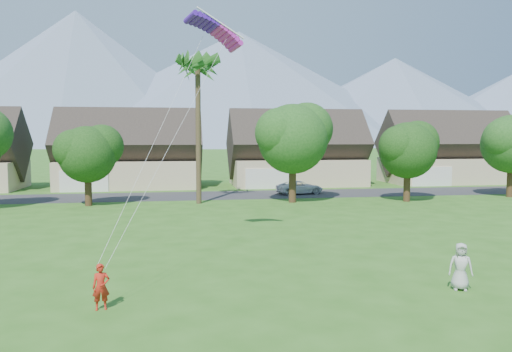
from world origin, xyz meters
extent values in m
plane|color=#2D6019|center=(0.00, 0.00, 0.00)|extent=(500.00, 500.00, 0.00)
cube|color=#2D2D30|center=(0.00, 34.00, 0.01)|extent=(90.00, 7.00, 0.01)
imported|color=red|center=(-6.28, 3.00, 0.77)|extent=(0.61, 0.45, 1.54)
imported|color=#B3B4AF|center=(6.64, 3.13, 0.88)|extent=(1.01, 0.84, 1.77)
imported|color=white|center=(8.15, 34.00, 0.64)|extent=(4.96, 3.02, 1.28)
cone|color=slate|center=(-55.00, 260.00, 35.00)|extent=(190.00, 190.00, 70.00)
cone|color=slate|center=(30.00, 260.00, 31.00)|extent=(240.00, 240.00, 62.00)
cone|color=slate|center=(120.00, 260.00, 25.00)|extent=(200.00, 200.00, 50.00)
cube|color=beige|center=(-9.00, 43.00, 1.50)|extent=(15.00, 8.00, 3.00)
cube|color=#382D28|center=(-9.00, 43.00, 4.79)|extent=(15.75, 8.15, 8.15)
cube|color=silver|center=(-13.20, 38.94, 1.10)|extent=(4.80, 0.12, 2.20)
cube|color=beige|center=(10.00, 43.00, 1.50)|extent=(15.00, 8.00, 3.00)
cube|color=#382D28|center=(10.00, 43.00, 4.79)|extent=(15.75, 8.15, 8.15)
cube|color=silver|center=(5.80, 38.94, 1.10)|extent=(4.80, 0.12, 2.20)
cube|color=beige|center=(29.00, 43.00, 1.50)|extent=(15.00, 8.00, 3.00)
cube|color=#382D28|center=(29.00, 43.00, 4.79)|extent=(15.75, 8.15, 8.15)
cube|color=silver|center=(24.80, 38.94, 1.10)|extent=(4.80, 0.12, 2.20)
cylinder|color=#47301C|center=(-11.00, 28.50, 1.09)|extent=(0.56, 0.56, 2.18)
sphere|color=#214916|center=(-11.00, 28.50, 4.22)|extent=(4.62, 4.62, 4.62)
cylinder|color=#47301C|center=(6.00, 28.00, 1.41)|extent=(0.62, 0.62, 2.82)
sphere|color=#214916|center=(6.00, 28.00, 5.46)|extent=(5.98, 5.98, 5.98)
cylinder|color=#47301C|center=(16.00, 27.00, 1.15)|extent=(0.58, 0.58, 2.30)
sphere|color=#214916|center=(16.00, 27.00, 4.46)|extent=(4.90, 4.90, 4.90)
cylinder|color=#47301C|center=(27.00, 28.50, 1.28)|extent=(0.60, 0.60, 2.56)
sphere|color=#214916|center=(27.00, 28.50, 4.96)|extent=(5.44, 5.44, 5.44)
cylinder|color=#4C3D26|center=(-2.00, 28.50, 6.00)|extent=(0.44, 0.44, 12.00)
sphere|color=#286021|center=(-2.00, 28.50, 12.30)|extent=(3.00, 3.00, 3.00)
cube|color=#4816A9|center=(-2.54, 11.49, 11.05)|extent=(1.71, 1.44, 0.50)
cube|color=#C625AC|center=(-1.09, 11.49, 11.05)|extent=(1.71, 1.44, 0.50)
camera|label=1|loc=(-3.72, -13.68, 5.75)|focal=35.00mm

